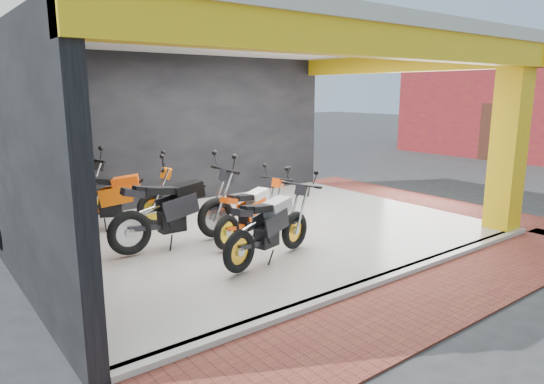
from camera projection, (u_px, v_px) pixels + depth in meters
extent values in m
plane|color=#2D2D30|center=(335.00, 262.00, 7.74)|extent=(80.00, 80.00, 0.00)
cube|color=beige|center=(261.00, 231.00, 9.28)|extent=(8.00, 6.00, 0.10)
cube|color=beige|center=(260.00, 38.00, 8.55)|extent=(8.40, 6.40, 0.20)
cube|color=black|center=(182.00, 132.00, 11.33)|extent=(8.20, 0.20, 3.50)
cube|color=black|center=(13.00, 162.00, 6.48)|extent=(0.20, 6.20, 3.50)
cube|color=yellow|center=(509.00, 142.00, 9.04)|extent=(0.50, 0.50, 3.50)
cube|color=yellow|center=(396.00, 43.00, 6.29)|extent=(8.40, 0.30, 0.40)
cube|color=yellow|center=(402.00, 63.00, 11.00)|extent=(0.30, 6.40, 0.40)
cube|color=beige|center=(385.00, 279.00, 6.94)|extent=(8.00, 0.20, 0.10)
cube|color=brown|center=(432.00, 299.00, 6.34)|extent=(9.00, 1.40, 0.03)
cube|color=brown|center=(415.00, 199.00, 12.15)|extent=(1.40, 7.00, 0.03)
cube|color=#3F1E14|center=(492.00, 132.00, 18.75)|extent=(0.06, 1.00, 2.20)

